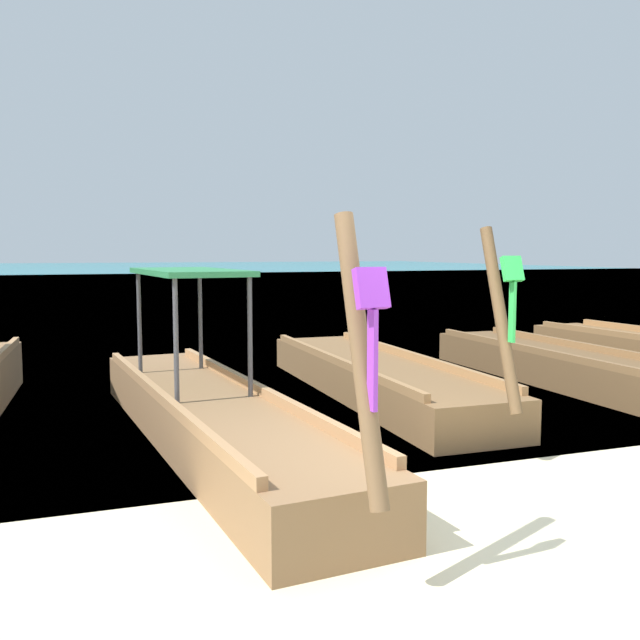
{
  "coord_description": "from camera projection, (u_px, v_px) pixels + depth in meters",
  "views": [
    {
      "loc": [
        -2.73,
        -4.27,
        2.03
      ],
      "look_at": [
        0.0,
        3.26,
        1.23
      ],
      "focal_mm": 38.97,
      "sensor_mm": 36.0,
      "label": 1
    }
  ],
  "objects": [
    {
      "name": "ground",
      "position": [
        470.0,
        527.0,
        5.12
      ],
      "size": [
        120.0,
        120.0,
        0.0
      ],
      "primitive_type": "plane",
      "color": "beige"
    },
    {
      "name": "sea_water",
      "position": [
        101.0,
        274.0,
        62.43
      ],
      "size": [
        120.0,
        120.0,
        0.0
      ],
      "primitive_type": "plane",
      "color": "#147A89",
      "rests_on": "ground"
    },
    {
      "name": "longtail_boat_violet_ribbon",
      "position": [
        211.0,
        415.0,
        7.23
      ],
      "size": [
        1.67,
        6.79,
        2.27
      ],
      "color": "olive",
      "rests_on": "ground"
    },
    {
      "name": "longtail_boat_green_ribbon",
      "position": [
        376.0,
        378.0,
        9.72
      ],
      "size": [
        1.33,
        6.28,
        2.28
      ],
      "color": "brown",
      "rests_on": "ground"
    },
    {
      "name": "longtail_boat_blue_ribbon",
      "position": [
        557.0,
        365.0,
        10.76
      ],
      "size": [
        1.13,
        5.77,
        2.27
      ],
      "color": "brown",
      "rests_on": "ground"
    }
  ]
}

